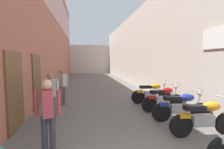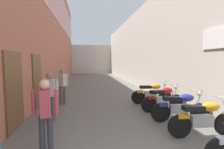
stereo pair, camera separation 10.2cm
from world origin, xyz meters
The scene contains 11 objects.
ground_plane centered at (0.00, 9.74, 0.00)m, with size 39.47×39.47×0.00m, color #66635E.
building_left centered at (-3.13, 11.69, 4.35)m, with size 0.45×23.47×8.62m.
building_right centered at (3.14, 11.73, 2.86)m, with size 0.45×23.47×5.71m.
building_far_end centered at (0.00, 24.47, 2.12)m, with size 8.87×2.00×4.23m, color beige.
motorcycle_second centered at (2.00, 2.14, 0.50)m, with size 1.85×0.58×1.04m.
motorcycle_third centered at (2.00, 3.17, 0.50)m, with size 1.84×0.58×1.04m.
motorcycle_fourth centered at (2.00, 4.35, 0.50)m, with size 1.84×0.58×1.04m.
motorcycle_fifth centered at (2.00, 5.45, 0.50)m, with size 1.85×0.58×1.04m.
pedestrian_by_doorway centered at (-1.77, 1.96, 0.92)m, with size 0.52×0.38×1.57m.
pedestrian_mid_alley centered at (-2.07, 3.88, 0.92)m, with size 0.52×0.24×1.57m.
pedestrian_further_down centered at (-1.98, 5.97, 0.92)m, with size 0.52×0.37×1.57m.
Camera 1 is at (-1.05, -1.49, 1.95)m, focal length 26.45 mm.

